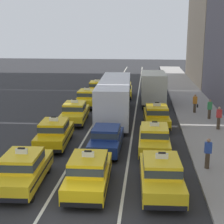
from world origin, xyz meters
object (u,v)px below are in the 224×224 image
at_px(taxi_center_nearest, 89,172).
at_px(taxi_center_fourth, 124,90).
at_px(pedestrian_far_corner, 208,153).
at_px(sedan_center_second, 106,138).
at_px(pedestrian_by_storefront, 195,103).
at_px(pedestrian_trailing, 210,109).
at_px(taxi_left_fourth, 87,98).
at_px(taxi_right_second, 154,138).
at_px(taxi_left_nearest, 23,169).
at_px(taxi_right_third, 156,116).
at_px(box_truck_right_fourth, 153,87).
at_px(taxi_left_second, 55,132).
at_px(bus_center_third, 115,97).
at_px(taxi_right_nearest, 161,174).
at_px(taxi_left_third, 75,112).
at_px(pedestrian_mid_block, 219,118).
at_px(taxi_left_fifth, 97,88).
at_px(sedan_right_fifth, 153,86).

distance_m(taxi_center_nearest, taxi_center_fourth, 22.61).
bearing_deg(pedestrian_far_corner, sedan_center_second, 157.17).
xyz_separation_m(pedestrian_by_storefront, pedestrian_trailing, (0.89, -2.12, -0.00)).
xyz_separation_m(taxi_left_fourth, taxi_right_second, (6.24, -12.14, 0.00)).
bearing_deg(taxi_right_second, taxi_center_fourth, 100.01).
distance_m(taxi_center_fourth, taxi_right_second, 17.49).
relative_size(taxi_left_nearest, taxi_right_third, 1.00).
bearing_deg(taxi_center_nearest, box_truck_right_fourth, 80.64).
bearing_deg(box_truck_right_fourth, taxi_left_second, -115.45).
bearing_deg(bus_center_third, taxi_right_third, -36.14).
bearing_deg(taxi_right_third, taxi_right_nearest, -90.40).
bearing_deg(taxi_left_fourth, taxi_center_fourth, 57.77).
bearing_deg(taxi_right_nearest, pedestrian_by_storefront, 76.89).
bearing_deg(pedestrian_far_corner, taxi_right_third, 106.46).
xyz_separation_m(taxi_left_third, taxi_left_fourth, (-0.03, 5.96, 0.00)).
relative_size(taxi_center_fourth, pedestrian_by_storefront, 2.81).
bearing_deg(sedan_center_second, pedestrian_by_storefront, 57.23).
xyz_separation_m(taxi_left_nearest, taxi_right_third, (6.50, 10.98, 0.00)).
relative_size(taxi_right_third, box_truck_right_fourth, 0.66).
bearing_deg(pedestrian_far_corner, taxi_left_third, 135.48).
height_order(taxi_left_second, pedestrian_mid_block, taxi_left_second).
xyz_separation_m(taxi_left_fourth, pedestrian_trailing, (10.93, -4.14, 0.09)).
xyz_separation_m(taxi_left_third, box_truck_right_fourth, (6.33, 7.86, 0.90)).
bearing_deg(taxi_right_second, box_truck_right_fourth, 89.54).
relative_size(taxi_left_fifth, taxi_center_fourth, 1.01).
distance_m(taxi_left_second, taxi_right_nearest, 8.72).
height_order(taxi_left_nearest, taxi_right_nearest, same).
height_order(sedan_right_fifth, pedestrian_far_corner, pedestrian_far_corner).
height_order(taxi_center_fourth, pedestrian_by_storefront, taxi_center_fourth).
xyz_separation_m(taxi_left_fourth, box_truck_right_fourth, (6.36, 1.90, 0.90)).
xyz_separation_m(taxi_center_fourth, taxi_right_third, (3.32, -11.57, 0.00)).
height_order(taxi_center_nearest, sedan_center_second, taxi_center_nearest).
bearing_deg(box_truck_right_fourth, pedestrian_by_storefront, -46.81).
height_order(taxi_right_third, box_truck_right_fourth, box_truck_right_fourth).
relative_size(taxi_left_fifth, sedan_center_second, 1.08).
height_order(taxi_center_fourth, taxi_right_third, same).
bearing_deg(sedan_center_second, box_truck_right_fourth, 78.16).
relative_size(sedan_right_fifth, pedestrian_mid_block, 2.59).
bearing_deg(bus_center_third, pedestrian_by_storefront, 15.48).
xyz_separation_m(taxi_right_second, taxi_right_third, (0.28, 5.65, 0.00)).
relative_size(sedan_center_second, pedestrian_far_corner, 2.64).
bearing_deg(pedestrian_trailing, sedan_right_fifth, 109.35).
bearing_deg(sedan_right_fifth, taxi_center_nearest, -97.39).
bearing_deg(sedan_right_fifth, taxi_center_fourth, -134.82).
height_order(taxi_right_third, sedan_right_fifth, taxi_right_third).
distance_m(taxi_center_fourth, box_truck_right_fourth, 4.57).
xyz_separation_m(taxi_left_fourth, taxi_center_nearest, (3.15, -17.53, 0.00)).
bearing_deg(sedan_center_second, pedestrian_mid_block, 33.88).
xyz_separation_m(sedan_center_second, pedestrian_mid_block, (7.69, 5.16, 0.16)).
distance_m(taxi_left_fifth, taxi_center_fourth, 3.19).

